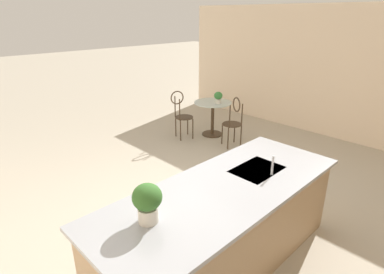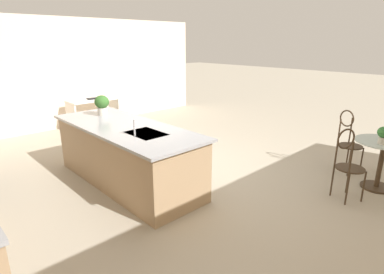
# 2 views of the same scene
# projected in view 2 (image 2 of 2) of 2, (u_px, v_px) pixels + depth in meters

# --- Properties ---
(ground_plane) EXTENTS (40.00, 40.00, 0.00)m
(ground_plane) POSITION_uv_depth(u_px,v_px,m) (181.00, 172.00, 5.27)
(ground_plane) COLOR #B2A893
(wall_right) EXTENTS (0.12, 7.80, 2.70)m
(wall_right) POSITION_uv_depth(u_px,v_px,m) (69.00, 73.00, 7.84)
(wall_right) COLOR beige
(wall_right) RESTS_ON ground
(kitchen_island) EXTENTS (2.80, 1.06, 0.92)m
(kitchen_island) POSITION_uv_depth(u_px,v_px,m) (127.00, 154.00, 4.78)
(kitchen_island) COLOR tan
(kitchen_island) RESTS_ON ground
(bistro_table) EXTENTS (0.80, 0.80, 0.74)m
(bistro_table) POSITION_uv_depth(u_px,v_px,m) (381.00, 160.00, 4.58)
(bistro_table) COLOR #3D2D1E
(bistro_table) RESTS_ON ground
(chair_near_window) EXTENTS (0.52, 0.49, 1.04)m
(chair_near_window) POSITION_uv_depth(u_px,v_px,m) (349.00, 139.00, 5.19)
(chair_near_window) COLOR #3D2D1E
(chair_near_window) RESTS_ON ground
(chair_by_island) EXTENTS (0.50, 0.52, 1.04)m
(chair_by_island) POSITION_uv_depth(u_px,v_px,m) (348.00, 161.00, 4.21)
(chair_by_island) COLOR #3D2D1E
(chair_by_island) RESTS_ON ground
(sink_faucet) EXTENTS (0.02, 0.02, 0.22)m
(sink_faucet) POSITION_uv_depth(u_px,v_px,m) (134.00, 128.00, 4.12)
(sink_faucet) COLOR #B2B5BA
(sink_faucet) RESTS_ON kitchen_island
(writing_desk) EXTENTS (0.60, 1.20, 0.74)m
(writing_desk) POSITION_uv_depth(u_px,v_px,m) (94.00, 108.00, 7.83)
(writing_desk) COLOR white
(writing_desk) RESTS_ON ground
(keyboard) EXTENTS (0.16, 0.44, 0.03)m
(keyboard) POSITION_uv_depth(u_px,v_px,m) (96.00, 98.00, 7.84)
(keyboard) COLOR black
(keyboard) RESTS_ON writing_desk
(potted_plant_on_table) EXTENTS (0.18, 0.18, 0.25)m
(potted_plant_on_table) POSITION_uv_depth(u_px,v_px,m) (384.00, 134.00, 4.36)
(potted_plant_on_table) COLOR beige
(potted_plant_on_table) RESTS_ON bistro_table
(potted_plant_counter_far) EXTENTS (0.24, 0.24, 0.34)m
(potted_plant_counter_far) POSITION_uv_depth(u_px,v_px,m) (102.00, 104.00, 5.24)
(potted_plant_counter_far) COLOR beige
(potted_plant_counter_far) RESTS_ON kitchen_island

